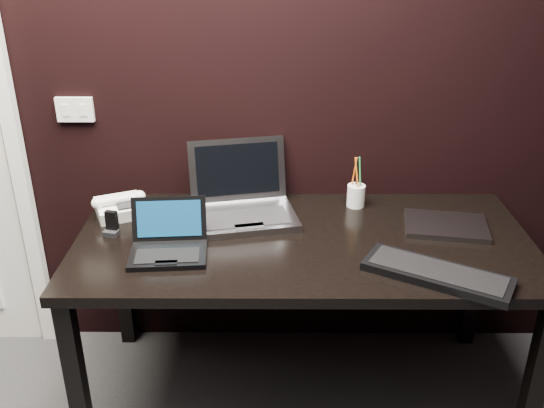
{
  "coord_description": "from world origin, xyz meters",
  "views": [
    {
      "loc": [
        0.19,
        -0.59,
        1.82
      ],
      "look_at": [
        0.18,
        1.35,
        0.9
      ],
      "focal_mm": 40.0,
      "sensor_mm": 36.0,
      "label": 1
    }
  ],
  "objects_px": {
    "closed_laptop": "(446,226)",
    "pen_cup": "(356,195)",
    "netbook": "(168,244)",
    "silver_laptop": "(243,204)",
    "desk_phone": "(119,207)",
    "ext_keyboard": "(437,274)",
    "mobile_phone": "(112,226)",
    "desk": "(303,256)"
  },
  "relations": [
    {
      "from": "desk",
      "to": "desk_phone",
      "type": "xyz_separation_m",
      "value": [
        -0.73,
        0.19,
        0.12
      ]
    },
    {
      "from": "silver_laptop",
      "to": "closed_laptop",
      "type": "height_order",
      "value": "silver_laptop"
    },
    {
      "from": "pen_cup",
      "to": "desk",
      "type": "bearing_deg",
      "value": -128.92
    },
    {
      "from": "silver_laptop",
      "to": "mobile_phone",
      "type": "bearing_deg",
      "value": -161.63
    },
    {
      "from": "desk",
      "to": "closed_laptop",
      "type": "bearing_deg",
      "value": 8.48
    },
    {
      "from": "netbook",
      "to": "closed_laptop",
      "type": "xyz_separation_m",
      "value": [
        1.04,
        0.19,
        -0.02
      ]
    },
    {
      "from": "silver_laptop",
      "to": "pen_cup",
      "type": "relative_size",
      "value": 2.13
    },
    {
      "from": "silver_laptop",
      "to": "mobile_phone",
      "type": "xyz_separation_m",
      "value": [
        -0.49,
        -0.16,
        -0.02
      ]
    },
    {
      "from": "mobile_phone",
      "to": "pen_cup",
      "type": "distance_m",
      "value": 0.98
    },
    {
      "from": "silver_laptop",
      "to": "pen_cup",
      "type": "bearing_deg",
      "value": 11.32
    },
    {
      "from": "ext_keyboard",
      "to": "pen_cup",
      "type": "relative_size",
      "value": 2.32
    },
    {
      "from": "netbook",
      "to": "closed_laptop",
      "type": "distance_m",
      "value": 1.06
    },
    {
      "from": "closed_laptop",
      "to": "silver_laptop",
      "type": "bearing_deg",
      "value": 172.26
    },
    {
      "from": "netbook",
      "to": "closed_laptop",
      "type": "height_order",
      "value": "netbook"
    },
    {
      "from": "netbook",
      "to": "silver_laptop",
      "type": "relative_size",
      "value": 0.62
    },
    {
      "from": "desk_phone",
      "to": "desk",
      "type": "bearing_deg",
      "value": -14.33
    },
    {
      "from": "desk",
      "to": "netbook",
      "type": "bearing_deg",
      "value": -166.95
    },
    {
      "from": "pen_cup",
      "to": "netbook",
      "type": "bearing_deg",
      "value": -151.05
    },
    {
      "from": "silver_laptop",
      "to": "pen_cup",
      "type": "distance_m",
      "value": 0.47
    },
    {
      "from": "silver_laptop",
      "to": "mobile_phone",
      "type": "distance_m",
      "value": 0.51
    },
    {
      "from": "silver_laptop",
      "to": "mobile_phone",
      "type": "height_order",
      "value": "silver_laptop"
    },
    {
      "from": "closed_laptop",
      "to": "mobile_phone",
      "type": "height_order",
      "value": "mobile_phone"
    },
    {
      "from": "ext_keyboard",
      "to": "desk_phone",
      "type": "bearing_deg",
      "value": 158.42
    },
    {
      "from": "mobile_phone",
      "to": "pen_cup",
      "type": "relative_size",
      "value": 0.43
    },
    {
      "from": "desk",
      "to": "ext_keyboard",
      "type": "xyz_separation_m",
      "value": [
        0.43,
        -0.27,
        0.09
      ]
    },
    {
      "from": "desk_phone",
      "to": "pen_cup",
      "type": "height_order",
      "value": "pen_cup"
    },
    {
      "from": "desk_phone",
      "to": "pen_cup",
      "type": "relative_size",
      "value": 1.04
    },
    {
      "from": "netbook",
      "to": "desk_phone",
      "type": "relative_size",
      "value": 1.27
    },
    {
      "from": "desk",
      "to": "silver_laptop",
      "type": "xyz_separation_m",
      "value": [
        -0.23,
        0.19,
        0.13
      ]
    },
    {
      "from": "desk",
      "to": "closed_laptop",
      "type": "relative_size",
      "value": 5.0
    },
    {
      "from": "closed_laptop",
      "to": "pen_cup",
      "type": "bearing_deg",
      "value": 148.46
    },
    {
      "from": "ext_keyboard",
      "to": "closed_laptop",
      "type": "bearing_deg",
      "value": 71.3
    },
    {
      "from": "desk",
      "to": "mobile_phone",
      "type": "bearing_deg",
      "value": 177.8
    },
    {
      "from": "netbook",
      "to": "pen_cup",
      "type": "bearing_deg",
      "value": 28.95
    },
    {
      "from": "netbook",
      "to": "mobile_phone",
      "type": "height_order",
      "value": "netbook"
    },
    {
      "from": "desk",
      "to": "ext_keyboard",
      "type": "relative_size",
      "value": 3.39
    },
    {
      "from": "desk",
      "to": "pen_cup",
      "type": "relative_size",
      "value": 7.87
    },
    {
      "from": "closed_laptop",
      "to": "pen_cup",
      "type": "relative_size",
      "value": 1.57
    },
    {
      "from": "netbook",
      "to": "pen_cup",
      "type": "height_order",
      "value": "pen_cup"
    },
    {
      "from": "desk",
      "to": "desk_phone",
      "type": "relative_size",
      "value": 7.57
    },
    {
      "from": "pen_cup",
      "to": "desk_phone",
      "type": "bearing_deg",
      "value": -174.28
    },
    {
      "from": "closed_laptop",
      "to": "mobile_phone",
      "type": "relative_size",
      "value": 3.64
    }
  ]
}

